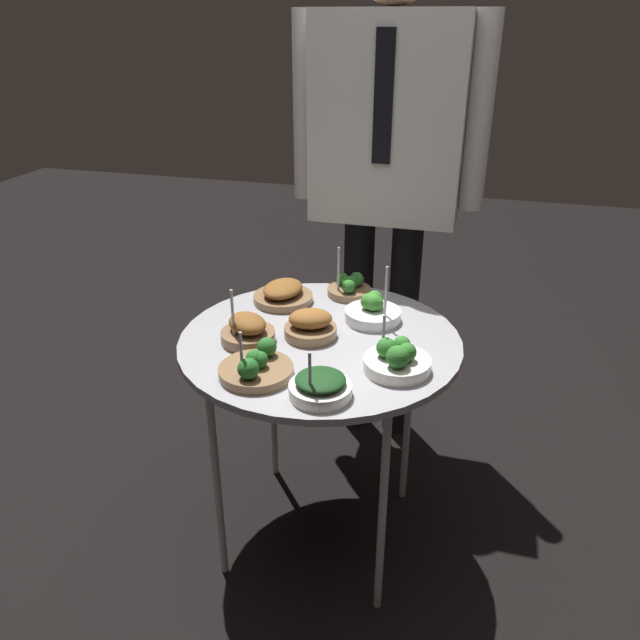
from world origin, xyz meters
TOP-DOWN VIEW (x-y plane):
  - ground_plane at (0.00, 0.00)m, footprint 8.00×8.00m
  - serving_cart at (0.00, 0.00)m, footprint 0.72×0.72m
  - bowl_roast_mid_left at (-0.03, 0.00)m, footprint 0.13×0.13m
  - bowl_roast_near_rim at (-0.17, -0.07)m, footprint 0.14×0.14m
  - bowl_roast_mid_right at (-0.16, 0.18)m, footprint 0.17×0.17m
  - bowl_broccoli_far_rim at (0.11, 0.13)m, footprint 0.15×0.15m
  - bowl_broccoli_back_right at (-0.09, -0.22)m, footprint 0.17×0.17m
  - bowl_broccoli_front_left at (0.21, -0.11)m, footprint 0.16×0.16m
  - bowl_spinach_front_center at (0.07, -0.26)m, footprint 0.14×0.14m
  - bowl_broccoli_center at (0.01, 0.28)m, footprint 0.13×0.13m
  - waiter_figure at (0.06, 0.58)m, footprint 0.60×0.23m

SIDE VIEW (x-z plane):
  - ground_plane at x=0.00m, z-range 0.00..0.00m
  - serving_cart at x=0.00m, z-range 0.29..0.94m
  - bowl_broccoli_back_right at x=-0.09m, z-range 0.61..0.74m
  - bowl_spinach_front_center at x=0.07m, z-range 0.62..0.74m
  - bowl_roast_mid_right at x=-0.16m, z-range 0.65..0.71m
  - bowl_broccoli_center at x=0.01m, z-range 0.60..0.75m
  - bowl_broccoli_far_rim at x=0.11m, z-range 0.60..0.76m
  - bowl_broccoli_front_left at x=0.21m, z-range 0.62..0.75m
  - bowl_roast_near_rim at x=-0.17m, z-range 0.61..0.76m
  - bowl_roast_mid_left at x=-0.03m, z-range 0.65..0.72m
  - waiter_figure at x=0.06m, z-range 0.22..1.85m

